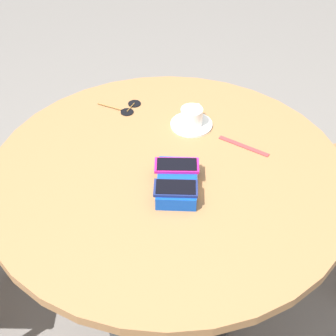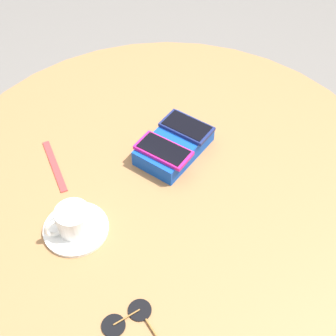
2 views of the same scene
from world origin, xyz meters
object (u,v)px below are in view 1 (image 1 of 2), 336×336
phone_navy (176,188)px  coffee_cup (192,116)px  round_table (168,200)px  saucer (191,124)px  lanyard_strap (244,146)px  sunglasses (129,108)px  phone_box (177,183)px  phone_magenta (177,165)px

phone_navy → coffee_cup: (0.36, -0.06, -0.01)m
round_table → saucer: bearing=-17.7°
saucer → phone_navy: bearing=171.4°
lanyard_strap → sunglasses: 0.44m
phone_navy → saucer: size_ratio=0.90×
phone_navy → sunglasses: 0.49m
phone_box → lanyard_strap: bearing=-47.4°
phone_box → phone_navy: 0.06m
sunglasses → lanyard_strap: bearing=-119.1°
round_table → saucer: (0.24, -0.08, 0.12)m
phone_box → saucer: 0.32m
saucer → phone_magenta: bearing=169.0°
round_table → sunglasses: size_ratio=7.23×
phone_navy → phone_magenta: (0.10, -0.00, 0.00)m
phone_navy → saucer: phone_navy is taller
phone_magenta → sunglasses: (0.36, 0.17, -0.05)m
saucer → coffee_cup: size_ratio=1.46×
coffee_cup → phone_navy: bearing=171.3°
coffee_cup → lanyard_strap: bearing=-125.0°
coffee_cup → sunglasses: size_ratio=0.63×
saucer → sunglasses: saucer is taller
saucer → round_table: bearing=162.3°
phone_magenta → sunglasses: phone_magenta is taller
phone_box → sunglasses: 0.44m
phone_magenta → lanyard_strap: 0.27m
saucer → coffee_cup: coffee_cup is taller
coffee_cup → sunglasses: 0.24m
round_table → phone_box: (-0.07, -0.03, 0.14)m
round_table → phone_navy: bearing=-169.2°
phone_box → phone_navy: (-0.05, 0.00, 0.03)m
phone_box → lanyard_strap: 0.29m
round_table → phone_magenta: (-0.02, -0.03, 0.16)m
round_table → coffee_cup: bearing=-17.8°
phone_box → saucer: phone_box is taller
phone_navy → lanyard_strap: size_ratio=0.72×
round_table → coffee_cup: size_ratio=11.53×
round_table → phone_navy: size_ratio=8.76×
saucer → lanyard_strap: size_ratio=0.80×
lanyard_strap → sunglasses: (0.21, 0.38, 0.00)m
round_table → sunglasses: bearing=22.3°
saucer → sunglasses: (0.10, 0.22, -0.00)m
phone_navy → phone_magenta: size_ratio=0.96×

